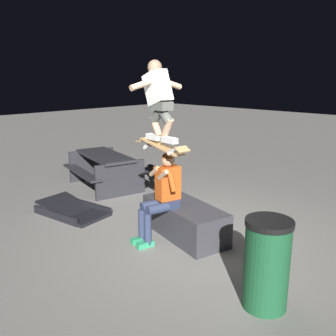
{
  "coord_description": "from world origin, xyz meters",
  "views": [
    {
      "loc": [
        -3.4,
        3.99,
        2.43
      ],
      "look_at": [
        0.23,
        0.23,
        1.11
      ],
      "focal_mm": 39.29,
      "sensor_mm": 36.0,
      "label": 1
    }
  ],
  "objects_px": {
    "person_sitting_on_ledge": "(162,192)",
    "trash_bin": "(267,264)",
    "ledge_box_main": "(184,220)",
    "picnic_table_back": "(105,165)",
    "kicker_ramp": "(73,211)",
    "skater_airborne": "(159,97)",
    "skateboard": "(161,146)"
  },
  "relations": [
    {
      "from": "skateboard",
      "to": "trash_bin",
      "type": "xyz_separation_m",
      "value": [
        -1.96,
        0.4,
        -0.95
      ]
    },
    {
      "from": "ledge_box_main",
      "to": "kicker_ramp",
      "type": "height_order",
      "value": "ledge_box_main"
    },
    {
      "from": "skater_airborne",
      "to": "picnic_table_back",
      "type": "relative_size",
      "value": 0.57
    },
    {
      "from": "ledge_box_main",
      "to": "kicker_ramp",
      "type": "xyz_separation_m",
      "value": [
        2.04,
        0.73,
        -0.2
      ]
    },
    {
      "from": "trash_bin",
      "to": "kicker_ramp",
      "type": "bearing_deg",
      "value": -0.49
    },
    {
      "from": "skateboard",
      "to": "kicker_ramp",
      "type": "distance_m",
      "value": 2.39
    },
    {
      "from": "skateboard",
      "to": "kicker_ramp",
      "type": "bearing_deg",
      "value": 10.87
    },
    {
      "from": "skateboard",
      "to": "picnic_table_back",
      "type": "distance_m",
      "value": 3.15
    },
    {
      "from": "skater_airborne",
      "to": "kicker_ramp",
      "type": "height_order",
      "value": "skater_airborne"
    },
    {
      "from": "skateboard",
      "to": "trash_bin",
      "type": "relative_size",
      "value": 1.04
    },
    {
      "from": "person_sitting_on_ledge",
      "to": "trash_bin",
      "type": "distance_m",
      "value": 2.02
    },
    {
      "from": "skater_airborne",
      "to": "picnic_table_back",
      "type": "distance_m",
      "value": 3.37
    },
    {
      "from": "picnic_table_back",
      "to": "ledge_box_main",
      "type": "bearing_deg",
      "value": 166.88
    },
    {
      "from": "person_sitting_on_ledge",
      "to": "skateboard",
      "type": "height_order",
      "value": "skateboard"
    },
    {
      "from": "trash_bin",
      "to": "picnic_table_back",
      "type": "bearing_deg",
      "value": -16.9
    },
    {
      "from": "ledge_box_main",
      "to": "person_sitting_on_ledge",
      "type": "height_order",
      "value": "person_sitting_on_ledge"
    },
    {
      "from": "person_sitting_on_ledge",
      "to": "picnic_table_back",
      "type": "xyz_separation_m",
      "value": [
        2.81,
        -1.04,
        -0.25
      ]
    },
    {
      "from": "person_sitting_on_ledge",
      "to": "skater_airborne",
      "type": "height_order",
      "value": "skater_airborne"
    },
    {
      "from": "picnic_table_back",
      "to": "trash_bin",
      "type": "distance_m",
      "value": 4.99
    },
    {
      "from": "kicker_ramp",
      "to": "picnic_table_back",
      "type": "bearing_deg",
      "value": -57.26
    },
    {
      "from": "kicker_ramp",
      "to": "trash_bin",
      "type": "xyz_separation_m",
      "value": [
        -3.87,
        0.03,
        0.45
      ]
    },
    {
      "from": "person_sitting_on_ledge",
      "to": "picnic_table_back",
      "type": "height_order",
      "value": "person_sitting_on_ledge"
    },
    {
      "from": "skater_airborne",
      "to": "kicker_ramp",
      "type": "relative_size",
      "value": 0.83
    },
    {
      "from": "skateboard",
      "to": "picnic_table_back",
      "type": "bearing_deg",
      "value": -20.48
    },
    {
      "from": "ledge_box_main",
      "to": "skateboard",
      "type": "xyz_separation_m",
      "value": [
        0.13,
        0.36,
        1.19
      ]
    },
    {
      "from": "person_sitting_on_ledge",
      "to": "skater_airborne",
      "type": "bearing_deg",
      "value": 3.04
    },
    {
      "from": "ledge_box_main",
      "to": "skateboard",
      "type": "bearing_deg",
      "value": 69.99
    },
    {
      "from": "ledge_box_main",
      "to": "picnic_table_back",
      "type": "distance_m",
      "value": 3.04
    },
    {
      "from": "ledge_box_main",
      "to": "kicker_ramp",
      "type": "relative_size",
      "value": 1.12
    },
    {
      "from": "kicker_ramp",
      "to": "ledge_box_main",
      "type": "bearing_deg",
      "value": -160.28
    },
    {
      "from": "person_sitting_on_ledge",
      "to": "picnic_table_back",
      "type": "distance_m",
      "value": 3.01
    },
    {
      "from": "person_sitting_on_ledge",
      "to": "picnic_table_back",
      "type": "bearing_deg",
      "value": -20.36
    }
  ]
}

